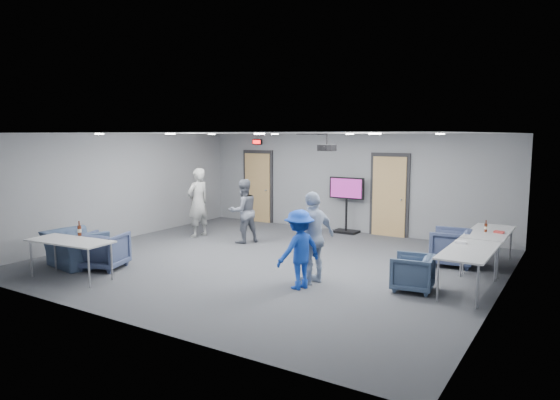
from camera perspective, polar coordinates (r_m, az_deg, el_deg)
The scene contains 28 objects.
floor at distance 10.65m, azimuth -1.26°, elevation -7.04°, with size 9.00×9.00×0.00m, color #323539.
ceiling at distance 10.31m, azimuth -1.30°, elevation 7.64°, with size 9.00×9.00×0.00m, color silver.
wall_back at distance 13.89m, azimuth 7.82°, elevation 1.96°, with size 9.00×0.02×2.70m, color slate.
wall_front at distance 7.42m, azimuth -18.51°, elevation -3.16°, with size 9.00×0.02×2.70m, color slate.
wall_left at distance 13.39m, azimuth -17.61°, elevation 1.47°, with size 0.02×8.00×2.70m, color slate.
wall_right at distance 8.79m, azimuth 24.06°, elevation -1.81°, with size 0.02×8.00×2.70m, color slate.
door_left at distance 15.35m, azimuth -2.54°, elevation 1.48°, with size 1.06×0.17×2.24m.
door_right at distance 13.43m, azimuth 12.39°, elevation 0.46°, with size 1.06×0.17×2.24m.
exit_sign at distance 15.25m, azimuth -2.61°, elevation 6.65°, with size 0.32×0.08×0.16m.
hvac_diffuser at distance 12.97m, azimuth 3.69°, elevation 7.53°, with size 0.60×0.60×0.03m, color black.
downlights at distance 10.31m, azimuth -1.30°, elevation 7.56°, with size 6.18×3.78×0.02m.
person_a at distance 13.22m, azimuth -9.35°, elevation -0.29°, with size 0.66×0.43×1.81m, color #959794.
person_b at distance 12.37m, azimuth -4.22°, elevation -1.27°, with size 0.77×0.60×1.58m, color slate.
person_c at distance 9.00m, azimuth 3.83°, elevation -4.31°, with size 0.98×0.41×1.67m, color #A0B1CE.
person_d at distance 8.70m, azimuth 2.20°, elevation -5.66°, with size 0.90×0.52×1.39m, color #1C44B8.
chair_right_a at distance 10.86m, azimuth 19.07°, elevation -5.12°, with size 0.81×0.83×0.76m, color #3A4464.
chair_right_b at distance 8.96m, azimuth 14.89°, elevation -8.03°, with size 0.67×0.69×0.63m, color #3C4E68.
chair_front_a at distance 10.63m, azimuth -19.48°, elevation -5.46°, with size 0.78×0.81×0.73m, color #3B4666.
chair_front_b at distance 11.04m, azimuth -22.40°, elevation -5.16°, with size 1.11×0.97×0.72m, color #394A64.
table_right_a at distance 10.96m, azimuth 22.79°, elevation -3.54°, with size 0.77×1.86×0.73m.
table_right_b at distance 9.12m, azimuth 20.83°, elevation -5.58°, with size 0.76×1.83×0.73m.
table_front_left at distance 10.06m, azimuth -22.87°, elevation -4.52°, with size 1.72×0.85×0.73m.
bottle_front at distance 10.40m, azimuth -21.95°, elevation -3.23°, with size 0.08×0.08×0.29m.
bottle_right at distance 10.85m, azimuth 22.46°, elevation -2.92°, with size 0.06×0.06×0.24m.
snack_box at distance 10.84m, azimuth 23.76°, elevation -3.37°, with size 0.18×0.12×0.04m, color #BA312E.
wrapper at distance 9.55m, azimuth 19.92°, elevation -4.56°, with size 0.20×0.13×0.04m, color white.
tv_stand at distance 13.69m, azimuth 7.60°, elevation -0.17°, with size 0.99×0.47×1.52m.
projector at distance 10.37m, azimuth 5.37°, elevation 5.98°, with size 0.34×0.32×0.35m.
Camera 1 is at (5.66, -8.62, 2.67)m, focal length 32.00 mm.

